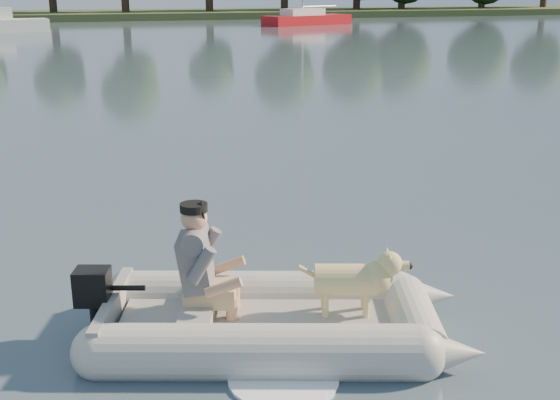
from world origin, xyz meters
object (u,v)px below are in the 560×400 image
object	(u,v)px
dinghy	(275,279)
dog	(346,285)
motorboat	(5,16)
sailboat	(306,19)
man	(198,258)

from	to	relation	value
dinghy	dog	distance (m)	0.63
motorboat	dinghy	bearing A→B (deg)	-92.61
dinghy	motorboat	xyz separation A→B (m)	(-5.00, 44.30, 0.47)
motorboat	sailboat	world-z (taller)	sailboat
dog	motorboat	xyz separation A→B (m)	(-5.61, 44.44, 0.54)
motorboat	man	bearing A→B (deg)	-93.38
dinghy	sailboat	bearing A→B (deg)	87.89
dinghy	dog	bearing A→B (deg)	4.57
motorboat	sailboat	xyz separation A→B (m)	(21.39, 2.50, -0.60)
motorboat	sailboat	size ratio (longest dim) A/B	0.54
dinghy	dog	world-z (taller)	dinghy
sailboat	dinghy	bearing A→B (deg)	-129.77
dinghy	sailboat	distance (m)	49.59
man	motorboat	size ratio (longest dim) A/B	0.19
motorboat	sailboat	distance (m)	21.54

